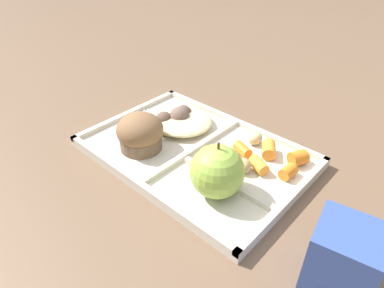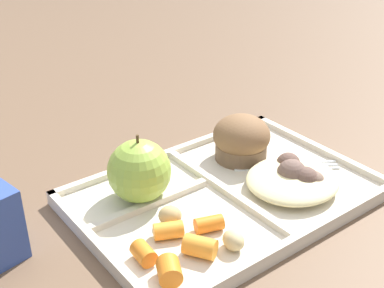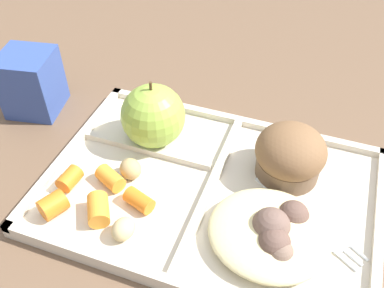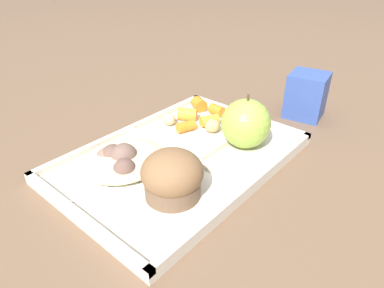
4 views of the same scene
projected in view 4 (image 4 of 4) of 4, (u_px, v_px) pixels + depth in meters
name	position (u px, v px, depth m)	size (l,w,h in m)	color
ground	(181.00, 162.00, 0.54)	(6.00, 6.00, 0.00)	brown
lunch_tray	(182.00, 158.00, 0.53)	(0.37, 0.26, 0.02)	beige
green_apple	(246.00, 124.00, 0.54)	(0.08, 0.08, 0.09)	#93B742
bran_muffin	(172.00, 176.00, 0.44)	(0.08, 0.08, 0.07)	brown
carrot_slice_tilted	(217.00, 110.00, 0.65)	(0.02, 0.02, 0.03)	orange
carrot_slice_diagonal	(187.00, 114.00, 0.63)	(0.02, 0.02, 0.03)	orange
carrot_slice_center	(186.00, 126.00, 0.60)	(0.02, 0.02, 0.03)	orange
carrot_slice_back	(209.00, 120.00, 0.62)	(0.02, 0.02, 0.03)	orange
carrot_slice_small	(199.00, 104.00, 0.67)	(0.02, 0.02, 0.03)	orange
potato_chunk_golden	(213.00, 126.00, 0.59)	(0.02, 0.03, 0.02)	tan
potato_chunk_wedge	(169.00, 119.00, 0.62)	(0.03, 0.02, 0.02)	tan
egg_noodle_pile	(124.00, 160.00, 0.50)	(0.12, 0.12, 0.02)	beige
meatball_front	(113.00, 155.00, 0.50)	(0.03, 0.03, 0.03)	brown
meatball_side	(125.00, 170.00, 0.47)	(0.03, 0.03, 0.03)	brown
meatball_back	(106.00, 158.00, 0.50)	(0.03, 0.03, 0.03)	#755B4C
meatball_center	(124.00, 156.00, 0.50)	(0.04, 0.04, 0.04)	brown
plastic_fork	(119.00, 189.00, 0.46)	(0.13, 0.09, 0.00)	white
milk_carton	(306.00, 95.00, 0.66)	(0.07, 0.07, 0.09)	#334C99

